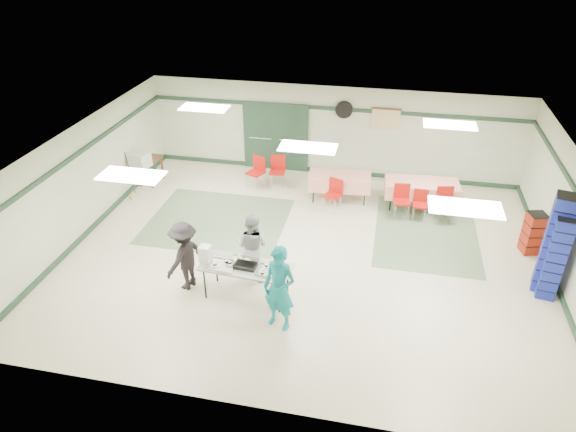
% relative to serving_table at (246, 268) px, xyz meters
% --- Properties ---
extents(floor, '(11.00, 11.00, 0.00)m').
position_rel_serving_table_xyz_m(floor, '(0.93, 1.80, -0.72)').
color(floor, beige).
rests_on(floor, ground).
extents(ceiling, '(11.00, 11.00, 0.00)m').
position_rel_serving_table_xyz_m(ceiling, '(0.93, 1.80, 1.98)').
color(ceiling, white).
rests_on(ceiling, wall_back).
extents(wall_back, '(11.00, 0.00, 11.00)m').
position_rel_serving_table_xyz_m(wall_back, '(0.93, 6.30, 0.63)').
color(wall_back, beige).
rests_on(wall_back, floor).
extents(wall_front, '(11.00, 0.00, 11.00)m').
position_rel_serving_table_xyz_m(wall_front, '(0.93, -2.70, 0.63)').
color(wall_front, beige).
rests_on(wall_front, floor).
extents(wall_left, '(0.00, 9.00, 9.00)m').
position_rel_serving_table_xyz_m(wall_left, '(-4.57, 1.80, 0.63)').
color(wall_left, beige).
rests_on(wall_left, floor).
extents(wall_right, '(0.00, 9.00, 9.00)m').
position_rel_serving_table_xyz_m(wall_right, '(6.43, 1.80, 0.63)').
color(wall_right, beige).
rests_on(wall_right, floor).
extents(trim_back, '(11.00, 0.06, 0.10)m').
position_rel_serving_table_xyz_m(trim_back, '(0.93, 6.27, 1.33)').
color(trim_back, '#203B29').
rests_on(trim_back, wall_back).
extents(baseboard_back, '(11.00, 0.06, 0.12)m').
position_rel_serving_table_xyz_m(baseboard_back, '(0.93, 6.27, -0.66)').
color(baseboard_back, '#203B29').
rests_on(baseboard_back, floor).
extents(trim_left, '(0.06, 9.00, 0.10)m').
position_rel_serving_table_xyz_m(trim_left, '(-4.54, 1.80, 1.33)').
color(trim_left, '#203B29').
rests_on(trim_left, wall_back).
extents(baseboard_left, '(0.06, 9.00, 0.12)m').
position_rel_serving_table_xyz_m(baseboard_left, '(-4.54, 1.80, -0.66)').
color(baseboard_left, '#203B29').
rests_on(baseboard_left, floor).
extents(baseboard_right, '(0.06, 9.00, 0.12)m').
position_rel_serving_table_xyz_m(baseboard_right, '(6.40, 1.80, -0.66)').
color(baseboard_right, '#203B29').
rests_on(baseboard_right, floor).
extents(green_patch_a, '(3.50, 3.00, 0.01)m').
position_rel_serving_table_xyz_m(green_patch_a, '(-1.57, 2.80, -0.71)').
color(green_patch_a, '#637E5C').
rests_on(green_patch_a, floor).
extents(green_patch_b, '(2.50, 3.50, 0.01)m').
position_rel_serving_table_xyz_m(green_patch_b, '(3.73, 3.30, -0.71)').
color(green_patch_b, '#637E5C').
rests_on(green_patch_b, floor).
extents(double_door_left, '(0.90, 0.06, 2.10)m').
position_rel_serving_table_xyz_m(double_door_left, '(-1.27, 6.24, 0.33)').
color(double_door_left, gray).
rests_on(double_door_left, floor).
extents(double_door_right, '(0.90, 0.06, 2.10)m').
position_rel_serving_table_xyz_m(double_door_right, '(-0.32, 6.24, 0.33)').
color(double_door_right, gray).
rests_on(double_door_right, floor).
extents(door_frame, '(2.00, 0.03, 2.15)m').
position_rel_serving_table_xyz_m(door_frame, '(-0.80, 6.22, 0.33)').
color(door_frame, '#203B29').
rests_on(door_frame, floor).
extents(wall_fan, '(0.50, 0.10, 0.50)m').
position_rel_serving_table_xyz_m(wall_fan, '(1.23, 6.24, 1.33)').
color(wall_fan, black).
rests_on(wall_fan, wall_back).
extents(scroll_banner, '(0.80, 0.02, 0.60)m').
position_rel_serving_table_xyz_m(scroll_banner, '(2.43, 6.24, 1.13)').
color(scroll_banner, '#DEBD8B').
rests_on(scroll_banner, wall_back).
extents(serving_table, '(1.89, 0.88, 0.76)m').
position_rel_serving_table_xyz_m(serving_table, '(0.00, 0.00, 0.00)').
color(serving_table, '#A1A19C').
rests_on(serving_table, floor).
extents(sheet_tray_right, '(0.57, 0.45, 0.02)m').
position_rel_serving_table_xyz_m(sheet_tray_right, '(0.53, -0.09, 0.06)').
color(sheet_tray_right, silver).
rests_on(sheet_tray_right, serving_table).
extents(sheet_tray_mid, '(0.62, 0.49, 0.02)m').
position_rel_serving_table_xyz_m(sheet_tray_mid, '(-0.07, 0.08, 0.06)').
color(sheet_tray_mid, silver).
rests_on(sheet_tray_mid, serving_table).
extents(sheet_tray_left, '(0.63, 0.50, 0.02)m').
position_rel_serving_table_xyz_m(sheet_tray_left, '(-0.49, -0.09, 0.06)').
color(sheet_tray_left, silver).
rests_on(sheet_tray_left, serving_table).
extents(baking_pan, '(0.46, 0.31, 0.08)m').
position_rel_serving_table_xyz_m(baking_pan, '(0.01, -0.04, 0.08)').
color(baking_pan, black).
rests_on(baking_pan, serving_table).
extents(foam_box_stack, '(0.24, 0.22, 0.36)m').
position_rel_serving_table_xyz_m(foam_box_stack, '(-0.85, 0.01, 0.22)').
color(foam_box_stack, white).
rests_on(foam_box_stack, serving_table).
extents(volunteer_teal, '(0.74, 0.59, 1.77)m').
position_rel_serving_table_xyz_m(volunteer_teal, '(0.86, -0.72, 0.17)').
color(volunteer_teal, teal).
rests_on(volunteer_teal, floor).
extents(volunteer_grey, '(0.89, 0.77, 1.55)m').
position_rel_serving_table_xyz_m(volunteer_grey, '(-0.05, 0.71, 0.06)').
color(volunteer_grey, '#99999F').
rests_on(volunteer_grey, floor).
extents(volunteer_dark, '(0.88, 1.14, 1.56)m').
position_rel_serving_table_xyz_m(volunteer_dark, '(-1.33, 0.06, 0.06)').
color(volunteer_dark, black).
rests_on(volunteer_dark, floor).
extents(dining_table_a, '(1.98, 0.98, 0.77)m').
position_rel_serving_table_xyz_m(dining_table_a, '(3.57, 4.62, -0.15)').
color(dining_table_a, red).
rests_on(dining_table_a, floor).
extents(dining_table_b, '(1.73, 0.88, 0.77)m').
position_rel_serving_table_xyz_m(dining_table_b, '(1.37, 4.62, -0.15)').
color(dining_table_b, red).
rests_on(dining_table_b, floor).
extents(chair_a, '(0.37, 0.38, 0.79)m').
position_rel_serving_table_xyz_m(chair_a, '(3.54, 4.04, -0.23)').
color(chair_a, '#B4130E').
rests_on(chair_a, floor).
extents(chair_b, '(0.46, 0.46, 0.89)m').
position_rel_serving_table_xyz_m(chair_b, '(3.06, 4.05, -0.17)').
color(chair_b, '#B4130E').
rests_on(chair_b, floor).
extents(chair_c, '(0.50, 0.50, 0.92)m').
position_rel_serving_table_xyz_m(chair_c, '(4.15, 4.05, -0.15)').
color(chair_c, '#B4130E').
rests_on(chair_c, floor).
extents(chair_d, '(0.53, 0.53, 0.87)m').
position_rel_serving_table_xyz_m(chair_d, '(1.29, 4.04, -0.18)').
color(chair_d, '#B4130E').
rests_on(chair_d, floor).
extents(chair_loose_a, '(0.48, 0.48, 0.94)m').
position_rel_serving_table_xyz_m(chair_loose_a, '(-0.49, 5.11, -0.14)').
color(chair_loose_a, '#B4130E').
rests_on(chair_loose_a, floor).
extents(chair_loose_b, '(0.58, 0.58, 0.94)m').
position_rel_serving_table_xyz_m(chair_loose_b, '(-1.05, 4.90, -0.14)').
color(chair_loose_b, '#B4130E').
rests_on(chair_loose_b, floor).
extents(crate_stack_blue_a, '(0.42, 0.42, 1.88)m').
position_rel_serving_table_xyz_m(crate_stack_blue_a, '(6.08, 1.27, 0.22)').
color(crate_stack_blue_a, navy).
rests_on(crate_stack_blue_a, floor).
extents(crate_stack_red, '(0.48, 0.48, 1.02)m').
position_rel_serving_table_xyz_m(crate_stack_red, '(6.08, 2.93, -0.20)').
color(crate_stack_red, '#9A200F').
rests_on(crate_stack_red, floor).
extents(crate_stack_blue_b, '(0.52, 0.52, 2.23)m').
position_rel_serving_table_xyz_m(crate_stack_blue_b, '(6.08, 1.52, 0.40)').
color(crate_stack_blue_b, navy).
rests_on(crate_stack_blue_b, floor).
extents(printer_table, '(0.56, 0.83, 0.74)m').
position_rel_serving_table_xyz_m(printer_table, '(-4.22, 4.56, -0.09)').
color(printer_table, brown).
rests_on(printer_table, floor).
extents(office_printer, '(0.61, 0.56, 0.41)m').
position_rel_serving_table_xyz_m(office_printer, '(-4.22, 4.02, 0.24)').
color(office_printer, '#B5B6B1').
rests_on(office_printer, printer_table).
extents(broom, '(0.07, 0.23, 1.39)m').
position_rel_serving_table_xyz_m(broom, '(-4.30, 3.55, 0.01)').
color(broom, brown).
rests_on(broom, floor).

